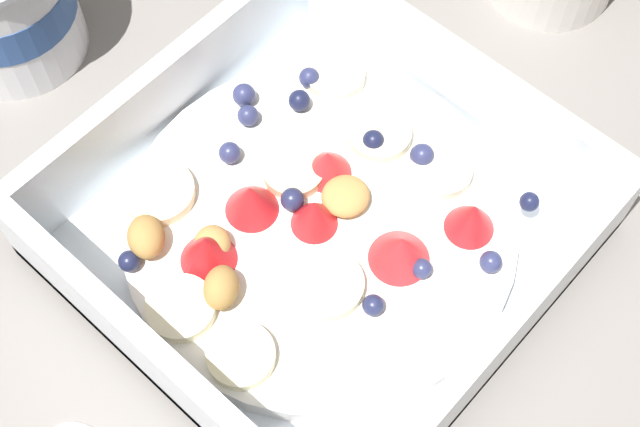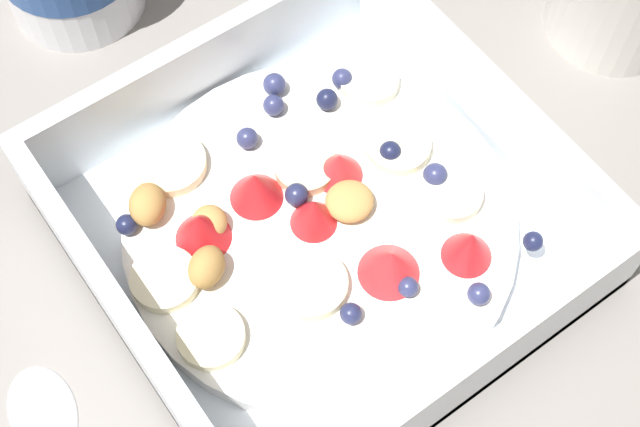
{
  "view_description": "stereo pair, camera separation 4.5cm",
  "coord_description": "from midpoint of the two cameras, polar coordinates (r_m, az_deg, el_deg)",
  "views": [
    {
      "loc": [
        -0.15,
        -0.16,
        0.43
      ],
      "look_at": [
        0.01,
        -0.02,
        0.03
      ],
      "focal_mm": 50.53,
      "sensor_mm": 36.0,
      "label": 1
    },
    {
      "loc": [
        -0.11,
        -0.19,
        0.43
      ],
      "look_at": [
        0.01,
        -0.02,
        0.03
      ],
      "focal_mm": 50.53,
      "sensor_mm": 36.0,
      "label": 2
    }
  ],
  "objects": [
    {
      "name": "fruit_bowl",
      "position": [
        0.46,
        -2.91,
        -0.92
      ],
      "size": [
        0.23,
        0.23,
        0.06
      ],
      "color": "white",
      "rests_on": "ground"
    },
    {
      "name": "ground_plane",
      "position": [
        0.48,
        -5.02,
        -1.68
      ],
      "size": [
        2.4,
        2.4,
        0.0
      ],
      "primitive_type": "plane",
      "color": "gray"
    }
  ]
}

